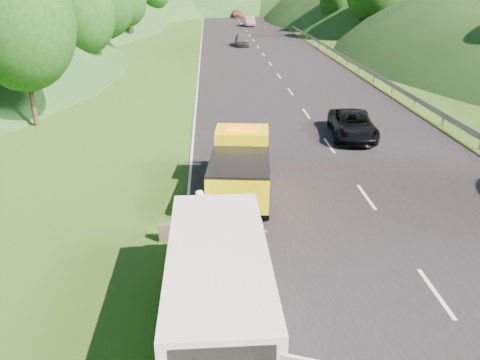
{
  "coord_description": "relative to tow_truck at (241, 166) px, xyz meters",
  "views": [
    {
      "loc": [
        -2.95,
        -11.97,
        7.87
      ],
      "look_at": [
        -1.97,
        3.03,
        1.3
      ],
      "focal_mm": 35.0,
      "sensor_mm": 36.0,
      "label": 1
    }
  ],
  "objects": [
    {
      "name": "tree_line_right",
      "position": [
        24.84,
        55.36,
        -1.2
      ],
      "size": [
        14.0,
        140.0,
        14.0
      ],
      "primitive_type": null,
      "color": "#265719",
      "rests_on": "ground"
    },
    {
      "name": "dist_car_b",
      "position": [
        5.93,
        66.74,
        -1.2
      ],
      "size": [
        1.68,
        4.81,
        1.58
      ],
      "primitive_type": "imported",
      "color": "#7A5164",
      "rests_on": "ground"
    },
    {
      "name": "woman",
      "position": [
        -1.51,
        -3.06,
        -1.2
      ],
      "size": [
        0.63,
        0.71,
        1.61
      ],
      "primitive_type": "imported",
      "rotation": [
        0.0,
        0.0,
        1.98
      ],
      "color": "white",
      "rests_on": "ground"
    },
    {
      "name": "suitcase",
      "position": [
        -2.68,
        -3.38,
        -0.89
      ],
      "size": [
        0.39,
        0.23,
        0.62
      ],
      "primitive_type": "cube",
      "rotation": [
        0.0,
        0.0,
        0.04
      ],
      "color": "#514F3D",
      "rests_on": "ground"
    },
    {
      "name": "tow_truck",
      "position": [
        0.0,
        0.0,
        0.0
      ],
      "size": [
        2.72,
        5.91,
        2.46
      ],
      "rotation": [
        0.0,
        0.0,
        -0.11
      ],
      "color": "black",
      "rests_on": "ground"
    },
    {
      "name": "passing_suv",
      "position": [
        6.36,
        6.7,
        -1.2
      ],
      "size": [
        2.82,
        5.03,
        1.33
      ],
      "primitive_type": "imported",
      "rotation": [
        0.0,
        0.0,
        -0.13
      ],
      "color": "black",
      "rests_on": "ground"
    },
    {
      "name": "child",
      "position": [
        0.33,
        -3.97,
        -1.2
      ],
      "size": [
        0.51,
        0.41,
        0.98
      ],
      "primitive_type": "imported",
      "rotation": [
        0.0,
        0.0,
        -0.09
      ],
      "color": "tan",
      "rests_on": "ground"
    },
    {
      "name": "road_surface",
      "position": [
        4.84,
        35.36,
        -1.19
      ],
      "size": [
        14.0,
        200.0,
        0.02
      ],
      "primitive_type": "cube",
      "color": "black",
      "rests_on": "ground"
    },
    {
      "name": "dist_car_a",
      "position": [
        2.96,
        42.41,
        -1.2
      ],
      "size": [
        1.66,
        4.12,
        1.41
      ],
      "primitive_type": "imported",
      "color": "#424145",
      "rests_on": "ground"
    },
    {
      "name": "hills_backdrop",
      "position": [
        8.34,
        130.06,
        -1.2
      ],
      "size": [
        201.0,
        288.6,
        44.0
      ],
      "primitive_type": null,
      "color": "#2D5B23",
      "rests_on": "ground"
    },
    {
      "name": "ground",
      "position": [
        1.84,
        -4.64,
        -1.2
      ],
      "size": [
        320.0,
        320.0,
        0.0
      ],
      "primitive_type": "plane",
      "color": "#38661E",
      "rests_on": "ground"
    },
    {
      "name": "white_van",
      "position": [
        -1.03,
        -7.74,
        0.17
      ],
      "size": [
        3.76,
        6.84,
        2.43
      ],
      "rotation": [
        0.0,
        0.0,
        0.0
      ],
      "color": "black",
      "rests_on": "ground"
    },
    {
      "name": "dist_car_c",
      "position": [
        5.03,
        85.28,
        -1.2
      ],
      "size": [
        2.16,
        5.31,
        1.54
      ],
      "primitive_type": "imported",
      "color": "brown",
      "rests_on": "ground"
    },
    {
      "name": "tree_line_left",
      "position": [
        -17.16,
        55.36,
        -1.2
      ],
      "size": [
        14.0,
        140.0,
        14.0
      ],
      "primitive_type": null,
      "color": "#265719",
      "rests_on": "ground"
    },
    {
      "name": "guardrail",
      "position": [
        12.14,
        47.86,
        -1.2
      ],
      "size": [
        0.06,
        140.0,
        1.52
      ],
      "primitive_type": "cube",
      "color": "gray",
      "rests_on": "ground"
    }
  ]
}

